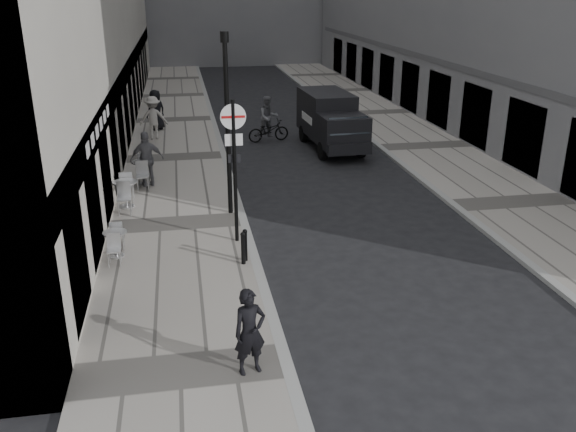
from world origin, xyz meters
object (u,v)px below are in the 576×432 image
lamppost (227,116)px  cyclist (268,124)px  walking_man (250,332)px  panel_van (330,118)px  sign_post (234,153)px

lamppost → cyclist: 10.08m
walking_man → lamppost: 8.81m
walking_man → panel_van: panel_van is taller
lamppost → panel_van: bearing=56.5°
cyclist → walking_man: bearing=-111.6°
lamppost → panel_van: (5.12, 7.74, -1.83)m
sign_post → panel_van: size_ratio=0.76×
lamppost → cyclist: size_ratio=2.61×
lamppost → walking_man: bearing=-92.5°
panel_van → cyclist: 3.09m
walking_man → cyclist: bearing=65.1°
sign_post → cyclist: size_ratio=1.89×
lamppost → panel_van: lamppost is taller
walking_man → sign_post: (0.36, 6.23, 1.70)m
sign_post → panel_van: 11.34m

